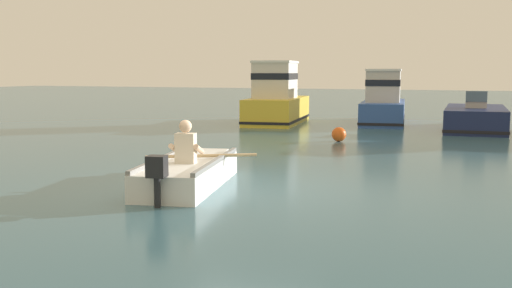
{
  "coord_description": "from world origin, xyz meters",
  "views": [
    {
      "loc": [
        4.07,
        -9.15,
        2.0
      ],
      "look_at": [
        -0.46,
        1.81,
        0.55
      ],
      "focal_mm": 41.19,
      "sensor_mm": 36.0,
      "label": 1
    }
  ],
  "objects_px": {
    "rowboat_with_person": "(190,172)",
    "moored_boat_navy": "(475,119)",
    "moored_boat_yellow": "(277,101)",
    "moored_boat_blue": "(383,104)",
    "mooring_buoy": "(339,134)"
  },
  "relations": [
    {
      "from": "moored_boat_navy",
      "to": "moored_boat_yellow",
      "type": "bearing_deg",
      "value": -178.39
    },
    {
      "from": "rowboat_with_person",
      "to": "moored_boat_navy",
      "type": "xyz_separation_m",
      "value": [
        4.28,
        12.81,
        0.13
      ]
    },
    {
      "from": "moored_boat_yellow",
      "to": "moored_boat_blue",
      "type": "distance_m",
      "value": 4.19
    },
    {
      "from": "rowboat_with_person",
      "to": "moored_boat_navy",
      "type": "height_order",
      "value": "moored_boat_navy"
    },
    {
      "from": "moored_boat_yellow",
      "to": "moored_boat_blue",
      "type": "bearing_deg",
      "value": 21.79
    },
    {
      "from": "rowboat_with_person",
      "to": "mooring_buoy",
      "type": "relative_size",
      "value": 8.78
    },
    {
      "from": "moored_boat_navy",
      "to": "mooring_buoy",
      "type": "height_order",
      "value": "moored_boat_navy"
    },
    {
      "from": "moored_boat_blue",
      "to": "moored_boat_navy",
      "type": "xyz_separation_m",
      "value": [
        3.45,
        -1.35,
        -0.4
      ]
    },
    {
      "from": "moored_boat_navy",
      "to": "mooring_buoy",
      "type": "xyz_separation_m",
      "value": [
        -3.52,
        -5.26,
        -0.17
      ]
    },
    {
      "from": "rowboat_with_person",
      "to": "mooring_buoy",
      "type": "bearing_deg",
      "value": 84.26
    },
    {
      "from": "moored_boat_yellow",
      "to": "rowboat_with_person",
      "type": "bearing_deg",
      "value": -76.33
    },
    {
      "from": "moored_boat_blue",
      "to": "moored_boat_navy",
      "type": "bearing_deg",
      "value": -21.37
    },
    {
      "from": "moored_boat_blue",
      "to": "mooring_buoy",
      "type": "distance_m",
      "value": 6.64
    },
    {
      "from": "moored_boat_yellow",
      "to": "mooring_buoy",
      "type": "bearing_deg",
      "value": -52.9
    },
    {
      "from": "moored_boat_yellow",
      "to": "mooring_buoy",
      "type": "relative_size",
      "value": 11.59
    }
  ]
}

